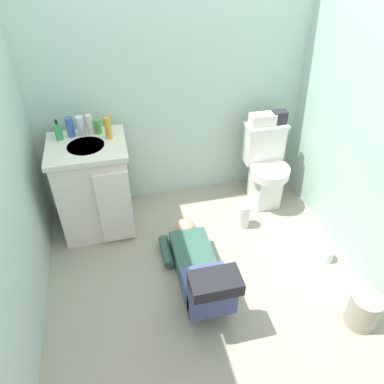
# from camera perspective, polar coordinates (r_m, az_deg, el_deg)

# --- Properties ---
(ground_plane) EXTENTS (2.82, 3.03, 0.04)m
(ground_plane) POSITION_cam_1_polar(r_m,az_deg,el_deg) (3.03, 1.26, -11.55)
(ground_plane) COLOR gray
(wall_back) EXTENTS (2.48, 0.08, 2.40)m
(wall_back) POSITION_cam_1_polar(r_m,az_deg,el_deg) (3.19, -3.30, 18.04)
(wall_back) COLOR #ACCCBB
(wall_back) RESTS_ON ground_plane
(wall_right) EXTENTS (0.08, 2.03, 2.40)m
(wall_right) POSITION_cam_1_polar(r_m,az_deg,el_deg) (2.78, 26.90, 10.87)
(wall_right) COLOR #ACCCBB
(wall_right) RESTS_ON ground_plane
(toilet) EXTENTS (0.36, 0.46, 0.75)m
(toilet) POSITION_cam_1_polar(r_m,az_deg,el_deg) (3.48, 11.06, 3.81)
(toilet) COLOR white
(toilet) RESTS_ON ground_plane
(vanity_cabinet) EXTENTS (0.60, 0.53, 0.82)m
(vanity_cabinet) POSITION_cam_1_polar(r_m,az_deg,el_deg) (3.19, -14.55, 0.74)
(vanity_cabinet) COLOR silver
(vanity_cabinet) RESTS_ON ground_plane
(faucet) EXTENTS (0.02, 0.02, 0.10)m
(faucet) POSITION_cam_1_polar(r_m,az_deg,el_deg) (3.07, -16.01, 9.06)
(faucet) COLOR silver
(faucet) RESTS_ON vanity_cabinet
(person_plumber) EXTENTS (0.39, 1.06, 0.52)m
(person_plumber) POSITION_cam_1_polar(r_m,az_deg,el_deg) (2.76, 1.10, -11.72)
(person_plumber) COLOR #33594C
(person_plumber) RESTS_ON ground_plane
(tissue_box) EXTENTS (0.22, 0.11, 0.10)m
(tissue_box) POSITION_cam_1_polar(r_m,az_deg,el_deg) (3.32, 10.63, 10.77)
(tissue_box) COLOR silver
(tissue_box) RESTS_ON toilet
(toiletry_bag) EXTENTS (0.12, 0.09, 0.11)m
(toiletry_bag) POSITION_cam_1_polar(r_m,az_deg,el_deg) (3.38, 13.04, 11.01)
(toiletry_bag) COLOR #26262D
(toiletry_bag) RESTS_ON toilet
(soap_dispenser) EXTENTS (0.06, 0.06, 0.17)m
(soap_dispenser) POSITION_cam_1_polar(r_m,az_deg,el_deg) (3.07, -19.60, 8.61)
(soap_dispenser) COLOR #3AA25D
(soap_dispenser) RESTS_ON vanity_cabinet
(bottle_blue) EXTENTS (0.06, 0.06, 0.16)m
(bottle_blue) POSITION_cam_1_polar(r_m,az_deg,el_deg) (3.08, -17.97, 9.35)
(bottle_blue) COLOR #3C60BD
(bottle_blue) RESTS_ON vanity_cabinet
(bottle_clear) EXTENTS (0.06, 0.06, 0.16)m
(bottle_clear) POSITION_cam_1_polar(r_m,az_deg,el_deg) (3.07, -16.52, 9.55)
(bottle_clear) COLOR silver
(bottle_clear) RESTS_ON vanity_cabinet
(bottle_white) EXTENTS (0.05, 0.05, 0.16)m
(bottle_white) POSITION_cam_1_polar(r_m,az_deg,el_deg) (3.07, -15.22, 9.82)
(bottle_white) COLOR silver
(bottle_white) RESTS_ON vanity_cabinet
(bottle_green) EXTENTS (0.06, 0.06, 0.12)m
(bottle_green) POSITION_cam_1_polar(r_m,az_deg,el_deg) (3.07, -14.10, 9.61)
(bottle_green) COLOR #509E46
(bottle_green) RESTS_ON vanity_cabinet
(bottle_amber) EXTENTS (0.05, 0.05, 0.17)m
(bottle_amber) POSITION_cam_1_polar(r_m,az_deg,el_deg) (2.97, -12.60, 9.44)
(bottle_amber) COLOR gold
(bottle_amber) RESTS_ON vanity_cabinet
(trash_can) EXTENTS (0.21, 0.21, 0.25)m
(trash_can) POSITION_cam_1_polar(r_m,az_deg,el_deg) (2.86, 24.58, -15.97)
(trash_can) COLOR #9F9782
(trash_can) RESTS_ON ground_plane
(paper_towel_roll) EXTENTS (0.11, 0.11, 0.22)m
(paper_towel_roll) POSITION_cam_1_polar(r_m,az_deg,el_deg) (3.30, 7.79, -3.53)
(paper_towel_roll) COLOR white
(paper_towel_roll) RESTS_ON ground_plane
(toilet_paper_roll) EXTENTS (0.11, 0.11, 0.10)m
(toilet_paper_roll) POSITION_cam_1_polar(r_m,az_deg,el_deg) (3.22, 19.70, -8.90)
(toilet_paper_roll) COLOR white
(toilet_paper_roll) RESTS_ON ground_plane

